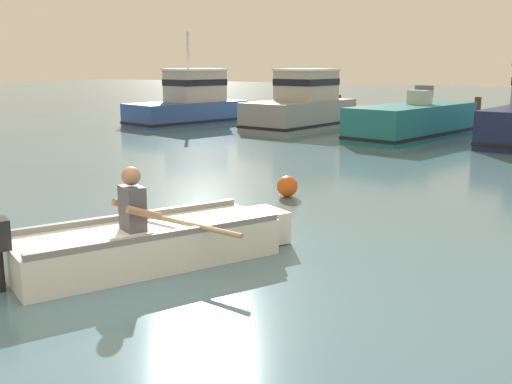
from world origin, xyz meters
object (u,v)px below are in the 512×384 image
(moored_boat_blue, at_px, (190,104))
(moored_boat_grey, at_px, (302,106))
(moored_boat_teal, at_px, (412,122))
(rowboat_with_person, at_px, (151,242))
(mooring_buoy, at_px, (287,186))

(moored_boat_blue, height_order, moored_boat_grey, moored_boat_blue)
(moored_boat_blue, distance_m, moored_boat_grey, 4.50)
(moored_boat_blue, height_order, moored_boat_teal, moored_boat_blue)
(rowboat_with_person, relative_size, moored_boat_blue, 0.69)
(moored_boat_grey, xyz_separation_m, mooring_buoy, (5.25, -10.62, -0.60))
(moored_boat_blue, relative_size, moored_boat_grey, 1.05)
(rowboat_with_person, bearing_deg, moored_boat_blue, 126.09)
(moored_boat_grey, bearing_deg, rowboat_with_person, -68.98)
(rowboat_with_person, relative_size, moored_boat_teal, 0.64)
(moored_boat_blue, xyz_separation_m, moored_boat_grey, (4.41, 0.92, 0.01))
(rowboat_with_person, xyz_separation_m, moored_boat_teal, (-1.21, 13.71, 0.26))
(moored_boat_teal, bearing_deg, moored_boat_grey, 167.03)
(moored_boat_grey, distance_m, moored_boat_teal, 4.57)
(moored_boat_grey, distance_m, mooring_buoy, 11.87)
(rowboat_with_person, relative_size, moored_boat_grey, 0.73)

